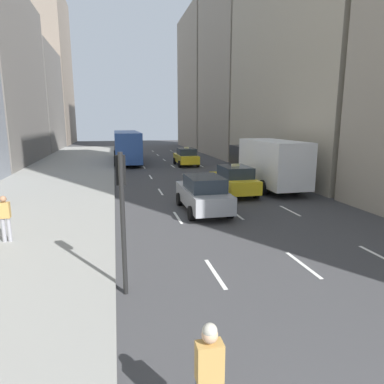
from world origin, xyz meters
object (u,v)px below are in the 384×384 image
traffic_light_pole (122,201)px  box_truck (266,162)px  taxi_lead (234,180)px  taxi_second (186,157)px  skateboarder (209,376)px  sedan_black_near (203,194)px  city_bus (127,146)px  pedestrian_mid_block (5,216)px

traffic_light_pole → box_truck: bearing=52.5°
taxi_lead → traffic_light_pole: 12.84m
taxi_second → box_truck: bearing=-77.3°
taxi_lead → skateboarder: size_ratio=2.52×
sedan_black_near → box_truck: 7.63m
sedan_black_near → box_truck: size_ratio=0.56×
city_bus → traffic_light_pole: size_ratio=3.23×
box_truck → pedestrian_mid_block: size_ratio=5.09×
taxi_lead → taxi_second: same height
taxi_second → sedan_black_near: (-2.80, -17.59, 0.02)m
pedestrian_mid_block → taxi_second: bearing=62.5°
skateboarder → traffic_light_pole: traffic_light_pole is taller
taxi_lead → sedan_black_near: taxi_lead is taller
traffic_light_pole → pedestrian_mid_block: bearing=132.4°
skateboarder → taxi_lead: bearing=69.3°
box_truck → taxi_second: bearing=102.7°
city_bus → box_truck: city_bus is taller
sedan_black_near → box_truck: (5.60, 5.12, 0.81)m
box_truck → traffic_light_pole: 15.70m
taxi_second → traffic_light_pole: bearing=-105.2°
box_truck → city_bus: bearing=116.6°
traffic_light_pole → taxi_lead: bearing=58.0°
skateboarder → pedestrian_mid_block: size_ratio=1.06×
taxi_lead → taxi_second: size_ratio=1.00×
city_bus → traffic_light_pole: 29.26m
city_bus → pedestrian_mid_block: 25.42m
city_bus → skateboarder: city_bus is taller
taxi_lead → traffic_light_pole: traffic_light_pole is taller
city_bus → box_truck: (8.41, -16.79, -0.08)m
skateboarder → pedestrian_mid_block: 10.09m
taxi_lead → city_bus: (-5.61, 18.41, 0.91)m
sedan_black_near → traffic_light_pole: traffic_light_pole is taller
box_truck → skateboarder: bearing=-116.9°
taxi_second → traffic_light_pole: size_ratio=1.22×
sedan_black_near → skateboarder: 12.16m
box_truck → skateboarder: size_ratio=4.81×
taxi_lead → skateboarder: bearing=-110.7°
sedan_black_near → pedestrian_mid_block: (-7.90, -2.99, 0.17)m
taxi_second → skateboarder: size_ratio=2.52×
city_bus → sedan_black_near: bearing=-82.7°
sedan_black_near → city_bus: size_ratio=0.40×
city_bus → box_truck: 18.78m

